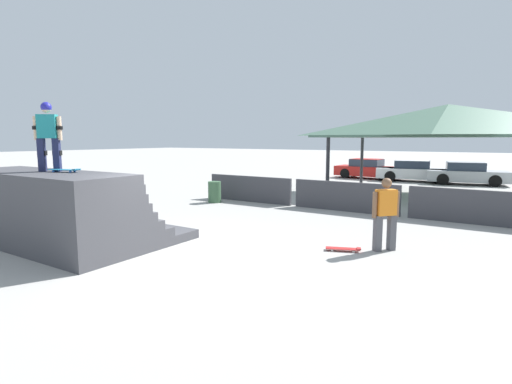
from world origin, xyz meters
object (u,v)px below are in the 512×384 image
(skateboard_on_ground, at_px, (344,249))
(trash_bin, at_px, (215,192))
(skater_on_deck, at_px, (48,132))
(bystander_walking, at_px, (386,211))
(skateboard_on_deck, at_px, (65,170))
(parked_car_silver, at_px, (467,174))
(parked_car_red, at_px, (368,169))
(parked_car_white, at_px, (414,171))

(skateboard_on_ground, xyz_separation_m, trash_bin, (-6.98, 3.98, 0.37))
(skater_on_deck, height_order, trash_bin, skater_on_deck)
(skater_on_deck, bearing_deg, bystander_walking, -9.24)
(trash_bin, bearing_deg, skateboard_on_deck, -79.37)
(parked_car_silver, bearing_deg, trash_bin, -132.73)
(skater_on_deck, xyz_separation_m, parked_car_red, (1.35, 20.43, -2.12))
(skateboard_on_deck, relative_size, parked_car_red, 0.19)
(bystander_walking, bearing_deg, parked_car_silver, -138.67)
(bystander_walking, relative_size, parked_car_silver, 0.38)
(bystander_walking, bearing_deg, skateboard_on_ground, -11.38)
(bystander_walking, relative_size, parked_car_red, 0.40)
(skater_on_deck, bearing_deg, skateboard_on_ground, -10.26)
(skateboard_on_deck, relative_size, skateboard_on_ground, 0.99)
(trash_bin, xyz_separation_m, parked_car_silver, (7.94, 12.77, 0.18))
(trash_bin, distance_m, parked_car_white, 13.92)
(parked_car_red, relative_size, parked_car_white, 0.93)
(skater_on_deck, relative_size, skateboard_on_ground, 2.01)
(skateboard_on_deck, distance_m, parked_car_silver, 21.06)
(parked_car_red, xyz_separation_m, parked_car_white, (2.89, -0.23, 0.00))
(skateboard_on_ground, bearing_deg, skateboard_on_deck, -170.99)
(skateboard_on_deck, xyz_separation_m, bystander_walking, (6.38, 3.76, -0.91))
(trash_bin, distance_m, parked_car_red, 13.37)
(trash_bin, bearing_deg, parked_car_white, 68.71)
(parked_car_white, bearing_deg, bystander_walking, -89.90)
(skateboard_on_ground, relative_size, trash_bin, 0.95)
(skateboard_on_ground, bearing_deg, parked_car_white, 75.83)
(skater_on_deck, xyz_separation_m, parked_car_white, (4.24, 20.20, -2.12))
(trash_bin, xyz_separation_m, parked_car_red, (2.17, 13.20, 0.18))
(skateboard_on_deck, height_order, trash_bin, skateboard_on_deck)
(trash_bin, bearing_deg, skateboard_on_ground, -29.70)
(parked_car_white, distance_m, parked_car_silver, 2.90)
(skateboard_on_ground, xyz_separation_m, parked_car_white, (-1.93, 16.95, 0.54))
(skateboard_on_deck, height_order, bystander_walking, skateboard_on_deck)
(skateboard_on_deck, distance_m, parked_car_white, 20.53)
(bystander_walking, relative_size, parked_car_white, 0.38)
(skateboard_on_ground, xyz_separation_m, parked_car_red, (-4.81, 17.18, 0.54))
(trash_bin, distance_m, parked_car_silver, 15.04)
(parked_car_red, bearing_deg, skateboard_on_ground, -70.84)
(skateboard_on_deck, xyz_separation_m, skateboard_on_ground, (5.63, 3.21, -1.79))
(skateboard_on_ground, bearing_deg, bystander_walking, 15.88)
(skater_on_deck, xyz_separation_m, skateboard_on_deck, (0.53, 0.04, -0.88))
(skateboard_on_deck, xyz_separation_m, parked_car_white, (3.70, 20.16, -1.24))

